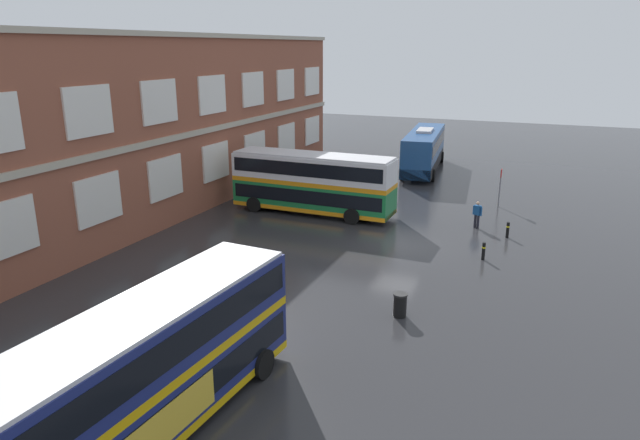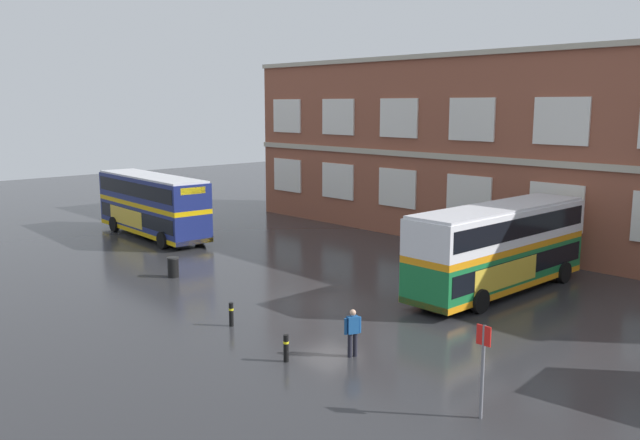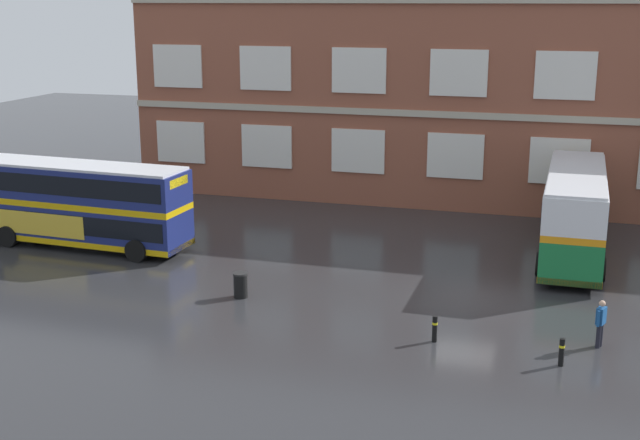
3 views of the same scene
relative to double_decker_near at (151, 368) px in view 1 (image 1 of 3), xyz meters
The scene contains 10 objects.
ground_plane 18.94m from the double_decker_near, ahead, with size 120.00×120.00×0.00m, color #2B2B2D.
brick_terminal_building 25.23m from the double_decker_near, 39.87° to the left, with size 44.55×8.19×11.72m.
double_decker_near is the anchor object (origin of this frame).
double_decker_middle 23.39m from the double_decker_near, 12.33° to the left, with size 2.96×11.03×4.07m.
touring_coach 39.39m from the double_decker_near, ahead, with size 12.21×3.96×3.80m.
waiting_passenger 24.55m from the double_decker_near, 13.51° to the right, with size 0.37×0.63×1.70m.
bus_stand_flag 30.19m from the double_decker_near, 12.33° to the right, with size 0.44×0.10×2.70m.
station_litter_bin 11.21m from the double_decker_near, 24.32° to the right, with size 0.60×0.60×1.03m.
safety_bollard_west 23.95m from the double_decker_near, 18.82° to the right, with size 0.19×0.19×0.95m.
safety_bollard_east 19.64m from the double_decker_near, 20.60° to the right, with size 0.19×0.19×0.95m.
Camera 1 is at (-30.05, -8.00, 10.88)m, focal length 31.98 mm.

